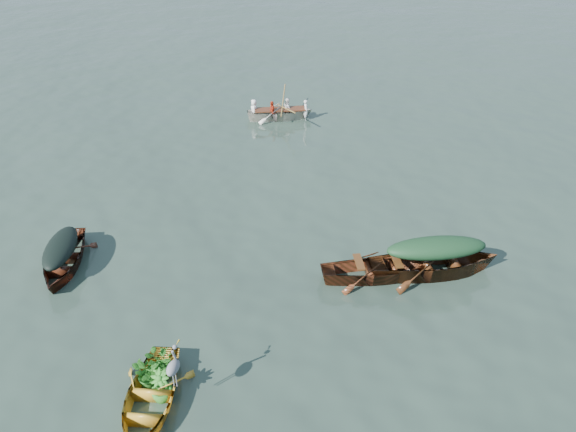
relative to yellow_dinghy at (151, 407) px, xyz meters
The scene contains 13 objects.
ground 4.48m from the yellow_dinghy, 89.33° to the left, with size 140.00×140.00×0.00m, color #2E4136.
yellow_dinghy is the anchor object (origin of this frame).
dark_covered_boat 5.68m from the yellow_dinghy, 141.16° to the left, with size 1.36×3.67×0.91m, color #472210.
green_tarp_boat 7.81m from the yellow_dinghy, 49.71° to the left, with size 1.48×4.77×1.14m, color #522813.
open_wooden_boat 6.49m from the yellow_dinghy, 55.74° to the left, with size 1.25×4.02×0.92m, color brown.
rowed_boat 15.53m from the yellow_dinghy, 97.31° to the left, with size 1.17×3.91×0.91m, color silver.
dark_tarp_cover 5.71m from the yellow_dinghy, 141.16° to the left, with size 0.75×2.02×0.40m, color black.
green_tarp_cover 7.85m from the yellow_dinghy, 49.71° to the left, with size 0.82×2.62×0.52m, color #193E20.
thwart_benches 6.51m from the yellow_dinghy, 55.74° to the left, with size 0.75×2.01×0.04m, color #4A2911, non-canonical shape.
heron 1.06m from the yellow_dinghy, 17.65° to the left, with size 0.28×0.40×0.92m, color gray, non-canonical shape.
dinghy_weeds 0.93m from the yellow_dinghy, 99.68° to the left, with size 0.70×0.90×0.60m, color #1D6A1B.
rowers 15.55m from the yellow_dinghy, 97.31° to the left, with size 1.06×2.74×0.76m, color silver.
oars 15.53m from the yellow_dinghy, 97.31° to the left, with size 2.60×0.60×0.06m, color olive, non-canonical shape.
Camera 1 is at (4.62, -10.93, 8.93)m, focal length 35.00 mm.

